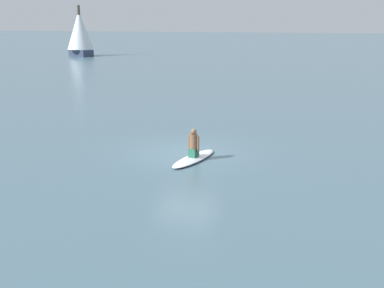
{
  "coord_description": "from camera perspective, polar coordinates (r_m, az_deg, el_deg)",
  "views": [
    {
      "loc": [
        17.05,
        6.34,
        5.04
      ],
      "look_at": [
        1.03,
        0.63,
        0.68
      ],
      "focal_mm": 45.06,
      "sensor_mm": 36.0,
      "label": 1
    }
  ],
  "objects": [
    {
      "name": "sailboat_distant",
      "position": [
        74.04,
        -13.15,
        12.76
      ],
      "size": [
        5.25,
        5.38,
        7.24
      ],
      "rotation": [
        0.0,
        0.0,
        -2.17
      ],
      "color": "#2D3851",
      "rests_on": "ground"
    },
    {
      "name": "person_paddler",
      "position": [
        17.79,
        0.2,
        -0.03
      ],
      "size": [
        0.39,
        0.47,
        1.06
      ],
      "rotation": [
        0.0,
        0.0,
        2.98
      ],
      "color": "#26664C",
      "rests_on": "surfboard"
    },
    {
      "name": "ground_plane",
      "position": [
        18.88,
        -0.76,
        -1.1
      ],
      "size": [
        400.0,
        400.0,
        0.0
      ],
      "primitive_type": "plane",
      "color": "slate"
    },
    {
      "name": "surfboard",
      "position": [
        17.94,
        0.2,
        -1.71
      ],
      "size": [
        2.94,
        1.18,
        0.13
      ],
      "primitive_type": "ellipsoid",
      "rotation": [
        0.0,
        0.0,
        2.98
      ],
      "color": "white",
      "rests_on": "ground"
    }
  ]
}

